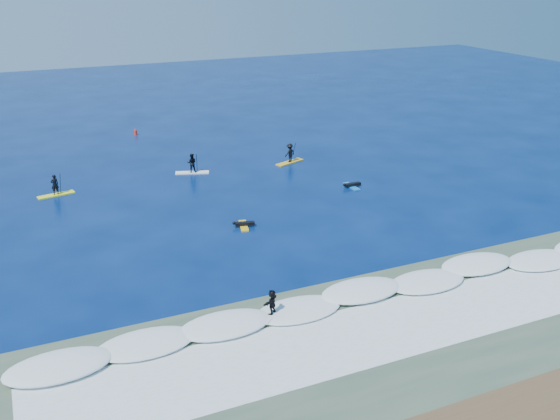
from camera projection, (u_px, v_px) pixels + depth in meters
name	position (u px, v px, depth m)	size (l,w,h in m)	color
ground	(276.00, 234.00, 42.06)	(160.00, 160.00, 0.00)	#031746
shallow_water	(392.00, 340.00, 30.17)	(90.00, 13.00, 0.01)	#3B513F
breaking_wave	(350.00, 302.00, 33.57)	(40.00, 6.00, 0.30)	white
whitewater	(381.00, 330.00, 31.02)	(34.00, 5.00, 0.02)	silver
sup_paddler_left	(55.00, 188.00, 48.80)	(2.90, 1.23, 1.98)	#FBFF1B
sup_paddler_center	(192.00, 165.00, 53.96)	(2.97, 1.61, 2.03)	white
sup_paddler_right	(290.00, 154.00, 56.77)	(3.01, 1.73, 2.07)	gold
prone_paddler_near	(244.00, 225.00, 43.19)	(1.53, 2.01, 0.41)	gold
prone_paddler_far	(352.00, 185.00, 50.81)	(1.59, 2.00, 0.42)	blue
wave_surfer	(272.00, 304.00, 31.86)	(1.88, 1.65, 1.43)	silver
marker_buoy	(136.00, 132.00, 66.18)	(0.32, 0.32, 0.77)	red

